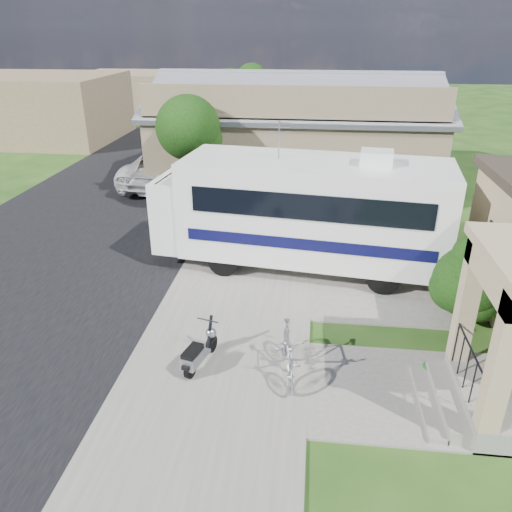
# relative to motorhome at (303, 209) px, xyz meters

# --- Properties ---
(ground) EXTENTS (120.00, 120.00, 0.00)m
(ground) POSITION_rel_motorhome_xyz_m (-0.65, -4.70, -1.88)
(ground) COLOR #183D10
(street_slab) EXTENTS (9.00, 80.00, 0.02)m
(street_slab) POSITION_rel_motorhome_xyz_m (-8.15, 5.30, -1.87)
(street_slab) COLOR black
(street_slab) RESTS_ON ground
(sidewalk_slab) EXTENTS (4.00, 80.00, 0.06)m
(sidewalk_slab) POSITION_rel_motorhome_xyz_m (-1.65, 5.30, -1.85)
(sidewalk_slab) COLOR slate
(sidewalk_slab) RESTS_ON ground
(driveway_slab) EXTENTS (7.00, 6.00, 0.05)m
(driveway_slab) POSITION_rel_motorhome_xyz_m (0.85, -0.20, -1.85)
(driveway_slab) COLOR slate
(driveway_slab) RESTS_ON ground
(walk_slab) EXTENTS (4.00, 3.00, 0.05)m
(walk_slab) POSITION_rel_motorhome_xyz_m (2.35, -5.70, -1.85)
(walk_slab) COLOR slate
(walk_slab) RESTS_ON ground
(warehouse) EXTENTS (12.50, 8.40, 5.04)m
(warehouse) POSITION_rel_motorhome_xyz_m (-0.65, 9.27, 0.11)
(warehouse) COLOR #756249
(warehouse) RESTS_ON ground
(distant_bldg_far) EXTENTS (10.00, 8.00, 4.00)m
(distant_bldg_far) POSITION_rel_motorhome_xyz_m (-17.65, 17.30, 0.12)
(distant_bldg_far) COLOR brown
(distant_bldg_far) RESTS_ON ground
(distant_bldg_near) EXTENTS (8.00, 7.00, 3.20)m
(distant_bldg_near) POSITION_rel_motorhome_xyz_m (-15.65, 29.30, -0.28)
(distant_bldg_near) COLOR #756249
(distant_bldg_near) RESTS_ON ground
(street_tree_a) EXTENTS (2.44, 2.40, 4.58)m
(street_tree_a) POSITION_rel_motorhome_xyz_m (-4.35, 4.35, 1.37)
(street_tree_a) COLOR #302115
(street_tree_a) RESTS_ON ground
(street_tree_b) EXTENTS (2.44, 2.40, 4.73)m
(street_tree_b) POSITION_rel_motorhome_xyz_m (-4.35, 14.35, 1.51)
(street_tree_b) COLOR #302115
(street_tree_b) RESTS_ON ground
(street_tree_c) EXTENTS (2.44, 2.40, 4.42)m
(street_tree_c) POSITION_rel_motorhome_xyz_m (-4.35, 23.35, 1.22)
(street_tree_c) COLOR #302115
(street_tree_c) RESTS_ON ground
(motorhome) EXTENTS (8.81, 3.72, 4.38)m
(motorhome) POSITION_rel_motorhome_xyz_m (0.00, 0.00, 0.00)
(motorhome) COLOR white
(motorhome) RESTS_ON ground
(shrub) EXTENTS (1.95, 1.86, 2.39)m
(shrub) POSITION_rel_motorhome_xyz_m (4.21, -2.71, -0.66)
(shrub) COLOR #302115
(shrub) RESTS_ON ground
(scooter) EXTENTS (0.66, 1.40, 0.94)m
(scooter) POSITION_rel_motorhome_xyz_m (-2.02, -5.37, -1.45)
(scooter) COLOR black
(scooter) RESTS_ON ground
(bicycle) EXTENTS (0.80, 1.95, 1.14)m
(bicycle) POSITION_rel_motorhome_xyz_m (-0.10, -5.41, -1.31)
(bicycle) COLOR #94949B
(bicycle) RESTS_ON ground
(pickup_truck) EXTENTS (3.56, 6.60, 1.76)m
(pickup_truck) POSITION_rel_motorhome_xyz_m (-6.39, 8.23, -1.00)
(pickup_truck) COLOR silver
(pickup_truck) RESTS_ON ground
(van) EXTENTS (3.35, 6.49, 1.80)m
(van) POSITION_rel_motorhome_xyz_m (-7.25, 15.26, -0.98)
(van) COLOR silver
(van) RESTS_ON ground
(garden_hose) EXTENTS (0.36, 0.36, 0.16)m
(garden_hose) POSITION_rel_motorhome_xyz_m (2.97, -4.96, -1.80)
(garden_hose) COLOR #167118
(garden_hose) RESTS_ON ground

